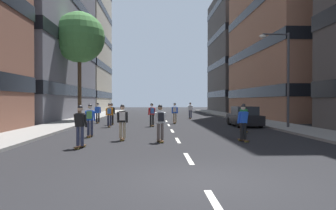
% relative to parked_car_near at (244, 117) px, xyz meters
% --- Properties ---
extents(ground_plane, '(133.40, 133.40, 0.00)m').
position_rel_parked_car_near_xyz_m(ground_plane, '(-5.73, 5.66, -0.70)').
color(ground_plane, black).
extents(sidewalk_left, '(2.93, 61.14, 0.14)m').
position_rel_parked_car_near_xyz_m(sidewalk_left, '(-14.13, 8.44, -0.63)').
color(sidewalk_left, gray).
rests_on(sidewalk_left, ground_plane).
extents(sidewalk_right, '(2.93, 61.14, 0.14)m').
position_rel_parked_car_near_xyz_m(sidewalk_right, '(2.66, 8.44, -0.63)').
color(sidewalk_right, gray).
rests_on(sidewalk_right, ground_plane).
extents(lane_markings, '(0.16, 52.20, 0.01)m').
position_rel_parked_car_near_xyz_m(lane_markings, '(-5.73, 6.43, -0.70)').
color(lane_markings, silver).
rests_on(lane_markings, ground_plane).
extents(building_left_mid, '(14.62, 22.77, 25.25)m').
position_rel_parked_car_near_xyz_m(building_left_mid, '(-22.84, 12.50, 12.02)').
color(building_left_mid, slate).
rests_on(building_left_mid, ground_plane).
extents(building_left_far, '(14.62, 17.43, 34.58)m').
position_rel_parked_car_near_xyz_m(building_left_far, '(-22.84, 33.61, 16.68)').
color(building_left_far, '#B2A893').
rests_on(building_left_far, ground_plane).
extents(building_right_far, '(14.62, 17.01, 20.79)m').
position_rel_parked_car_near_xyz_m(building_right_far, '(11.37, 33.61, 9.79)').
color(building_right_far, '#4C4744').
rests_on(building_right_far, ground_plane).
extents(parked_car_near, '(1.82, 4.40, 1.52)m').
position_rel_parked_car_near_xyz_m(parked_car_near, '(0.00, 0.00, 0.00)').
color(parked_car_near, black).
rests_on(parked_car_near, ground_plane).
extents(street_tree_near, '(4.89, 4.89, 10.40)m').
position_rel_parked_car_near_xyz_m(street_tree_near, '(-14.13, 7.22, 7.37)').
color(street_tree_near, '#4C3823').
rests_on(street_tree_near, sidewalk_left).
extents(streetlamp_right, '(2.13, 0.30, 6.50)m').
position_rel_parked_car_near_xyz_m(streetlamp_right, '(2.00, -2.47, 3.44)').
color(streetlamp_right, '#3F3F44').
rests_on(streetlamp_right, sidewalk_right).
extents(skater_0, '(0.55, 0.92, 1.78)m').
position_rel_parked_car_near_xyz_m(skater_0, '(-10.20, -0.47, 0.32)').
color(skater_0, brown).
rests_on(skater_0, ground_plane).
extents(skater_1, '(0.57, 0.92, 1.78)m').
position_rel_parked_car_near_xyz_m(skater_1, '(-2.63, -9.15, 0.29)').
color(skater_1, brown).
rests_on(skater_1, ground_plane).
extents(skater_2, '(0.55, 0.92, 1.78)m').
position_rel_parked_car_near_xyz_m(skater_2, '(-5.14, 3.09, 0.32)').
color(skater_2, brown).
rests_on(skater_2, ground_plane).
extents(skater_3, '(0.54, 0.91, 1.78)m').
position_rel_parked_car_near_xyz_m(skater_3, '(-8.46, -8.47, 0.32)').
color(skater_3, brown).
rests_on(skater_3, ground_plane).
extents(skater_4, '(0.56, 0.92, 1.78)m').
position_rel_parked_car_near_xyz_m(skater_4, '(-1.32, -4.56, 0.29)').
color(skater_4, brown).
rests_on(skater_4, ground_plane).
extents(skater_5, '(0.54, 0.91, 1.78)m').
position_rel_parked_car_near_xyz_m(skater_5, '(-2.97, 10.57, 0.29)').
color(skater_5, brown).
rests_on(skater_5, ground_plane).
extents(skater_6, '(0.57, 0.92, 1.78)m').
position_rel_parked_car_near_xyz_m(skater_6, '(-7.07, 0.07, 0.32)').
color(skater_6, brown).
rests_on(skater_6, ground_plane).
extents(skater_7, '(0.55, 0.91, 1.78)m').
position_rel_parked_car_near_xyz_m(skater_7, '(-10.34, 1.77, 0.32)').
color(skater_7, brown).
rests_on(skater_7, ground_plane).
extents(skater_8, '(0.56, 0.92, 1.78)m').
position_rel_parked_car_near_xyz_m(skater_8, '(-9.95, -11.02, 0.29)').
color(skater_8, brown).
rests_on(skater_8, ground_plane).
extents(skater_9, '(0.55, 0.91, 1.78)m').
position_rel_parked_car_near_xyz_m(skater_9, '(-11.79, 3.77, 0.29)').
color(skater_9, brown).
rests_on(skater_9, ground_plane).
extents(skater_10, '(0.56, 0.92, 1.78)m').
position_rel_parked_car_near_xyz_m(skater_10, '(-6.61, -9.25, 0.32)').
color(skater_10, brown).
rests_on(skater_10, ground_plane).
extents(skater_11, '(0.53, 0.90, 1.78)m').
position_rel_parked_car_near_xyz_m(skater_11, '(-10.34, -6.97, 0.32)').
color(skater_11, brown).
rests_on(skater_11, ground_plane).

